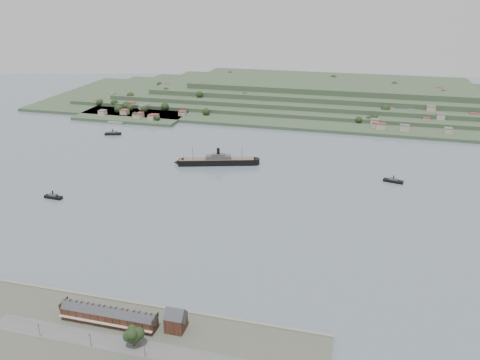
% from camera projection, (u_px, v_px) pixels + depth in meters
% --- Properties ---
extents(ground, '(1400.00, 1400.00, 0.00)m').
position_uv_depth(ground, '(216.00, 201.00, 405.55)').
color(ground, slate).
rests_on(ground, ground).
extents(near_shore, '(220.00, 80.00, 2.60)m').
position_uv_depth(near_shore, '(109.00, 351.00, 238.03)').
color(near_shore, '#4C5142').
rests_on(near_shore, ground).
extents(terrace_row, '(55.60, 9.80, 11.07)m').
position_uv_depth(terrace_row, '(109.00, 315.00, 254.84)').
color(terrace_row, '#412317').
rests_on(terrace_row, ground).
extents(gabled_building, '(10.40, 10.18, 14.09)m').
position_uv_depth(gabled_building, '(176.00, 320.00, 249.37)').
color(gabled_building, '#412317').
rests_on(gabled_building, ground).
extents(far_peninsula, '(760.00, 309.00, 30.00)m').
position_uv_depth(far_peninsula, '(305.00, 95.00, 746.43)').
color(far_peninsula, '#374F35').
rests_on(far_peninsula, ground).
extents(steamship, '(87.82, 34.23, 21.56)m').
position_uv_depth(steamship, '(215.00, 161.00, 487.79)').
color(steamship, black).
rests_on(steamship, ground).
extents(tugboat, '(16.88, 5.32, 7.50)m').
position_uv_depth(tugboat, '(53.00, 197.00, 410.65)').
color(tugboat, black).
rests_on(tugboat, ground).
extents(ferry_west, '(20.88, 11.27, 7.55)m').
position_uv_depth(ferry_west, '(113.00, 133.00, 586.90)').
color(ferry_west, black).
rests_on(ferry_west, ground).
extents(ferry_east, '(19.12, 9.00, 6.92)m').
position_uv_depth(ferry_east, '(393.00, 181.00, 444.70)').
color(ferry_east, black).
rests_on(ferry_east, ground).
extents(fig_tree, '(10.55, 9.14, 11.77)m').
position_uv_depth(fig_tree, '(134.00, 335.00, 237.04)').
color(fig_tree, '#432B1F').
rests_on(fig_tree, ground).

